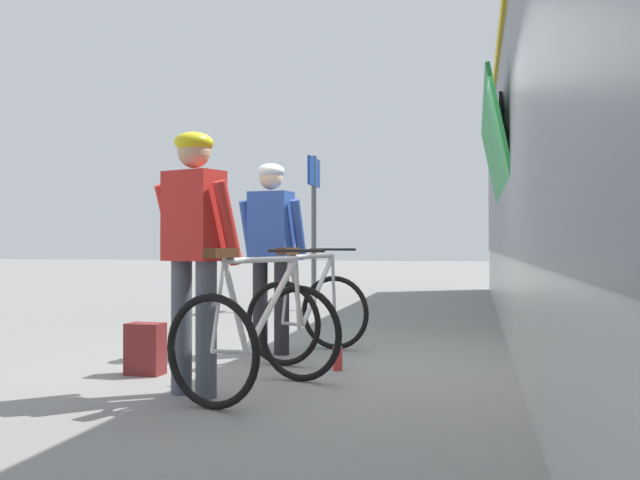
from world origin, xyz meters
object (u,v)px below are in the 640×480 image
object	(u,v)px
cyclist_near_in_red	(194,238)
water_bottle_near_the_bikes	(338,358)
backpack_on_platform	(145,349)
platform_sign_post	(314,206)
cyclist_far_in_blue	(271,240)
bicycle_far_silver	(310,312)
bicycle_near_white	(259,335)

from	to	relation	value
cyclist_near_in_red	water_bottle_near_the_bikes	xyz separation A→B (m)	(0.75, 1.14, -0.96)
backpack_on_platform	platform_sign_post	world-z (taller)	platform_sign_post
cyclist_near_in_red	platform_sign_post	size ratio (longest dim) A/B	0.73
cyclist_far_in_blue	bicycle_far_silver	distance (m)	0.77
cyclist_far_in_blue	bicycle_near_white	bearing A→B (deg)	-76.13
backpack_on_platform	platform_sign_post	distance (m)	5.80
cyclist_near_in_red	water_bottle_near_the_bikes	bearing A→B (deg)	56.50
cyclist_far_in_blue	platform_sign_post	bearing A→B (deg)	97.85
cyclist_far_in_blue	bicycle_near_white	xyz separation A→B (m)	(0.42, -1.71, -0.65)
cyclist_near_in_red	bicycle_near_white	bearing A→B (deg)	18.03
bicycle_far_silver	water_bottle_near_the_bikes	distance (m)	0.77
bicycle_near_white	cyclist_near_in_red	bearing A→B (deg)	-161.97
cyclist_far_in_blue	platform_sign_post	xyz separation A→B (m)	(-0.61, 4.41, 0.57)
bicycle_near_white	water_bottle_near_the_bikes	world-z (taller)	bicycle_near_white
cyclist_near_in_red	bicycle_far_silver	size ratio (longest dim) A/B	1.46
water_bottle_near_the_bikes	platform_sign_post	size ratio (longest dim) A/B	0.08
cyclist_near_in_red	cyclist_far_in_blue	xyz separation A→B (m)	(-0.01, 1.85, 0.00)
water_bottle_near_the_bikes	platform_sign_post	xyz separation A→B (m)	(-1.37, 5.12, 1.53)
bicycle_near_white	bicycle_far_silver	bearing A→B (deg)	90.91
water_bottle_near_the_bikes	platform_sign_post	distance (m)	5.51
water_bottle_near_the_bikes	cyclist_near_in_red	bearing A→B (deg)	-123.50
cyclist_far_in_blue	platform_sign_post	distance (m)	4.49
bicycle_far_silver	backpack_on_platform	xyz separation A→B (m)	(-1.05, -1.11, -0.20)
bicycle_near_white	bicycle_far_silver	world-z (taller)	same
cyclist_near_in_red	bicycle_near_white	size ratio (longest dim) A/B	1.43
cyclist_near_in_red	cyclist_far_in_blue	world-z (taller)	same
bicycle_far_silver	platform_sign_post	xyz separation A→B (m)	(-1.01, 4.52, 1.22)
cyclist_far_in_blue	backpack_on_platform	bearing A→B (deg)	-118.32
bicycle_far_silver	platform_sign_post	bearing A→B (deg)	102.55
water_bottle_near_the_bikes	bicycle_far_silver	bearing A→B (deg)	121.51
bicycle_far_silver	platform_sign_post	world-z (taller)	platform_sign_post
cyclist_near_in_red	platform_sign_post	distance (m)	6.31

